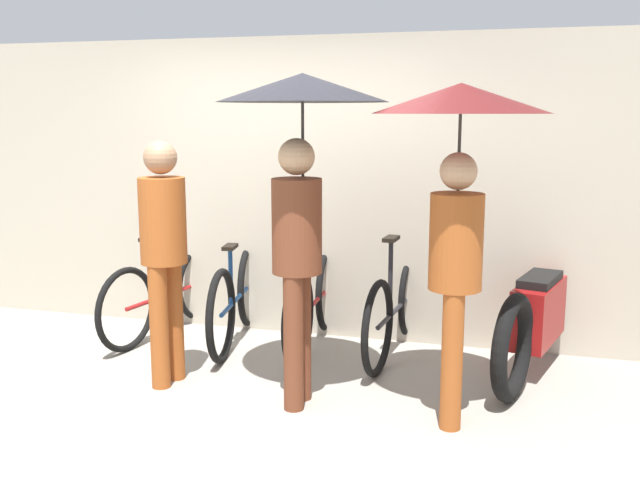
{
  "coord_description": "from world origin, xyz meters",
  "views": [
    {
      "loc": [
        1.87,
        -4.03,
        1.9
      ],
      "look_at": [
        0.54,
        0.79,
        1.0
      ],
      "focal_mm": 40.0,
      "sensor_mm": 36.0,
      "label": 1
    }
  ],
  "objects": [
    {
      "name": "ground_plane",
      "position": [
        0.0,
        0.0,
        0.0
      ],
      "size": [
        30.0,
        30.0,
        0.0
      ],
      "primitive_type": "plane",
      "color": "gray"
    },
    {
      "name": "parked_bicycle_2",
      "position": [
        0.33,
        1.36,
        0.39
      ],
      "size": [
        0.44,
        1.71,
        1.02
      ],
      "rotation": [
        0.0,
        0.0,
        1.59
      ],
      "color": "black",
      "rests_on": "ground"
    },
    {
      "name": "pedestrian_leading",
      "position": [
        -0.45,
        0.33,
        1.0
      ],
      "size": [
        0.32,
        0.32,
        1.71
      ],
      "rotation": [
        0.0,
        0.0,
        -0.14
      ],
      "color": "#9E4C1E",
      "rests_on": "ground"
    },
    {
      "name": "parked_bicycle_0",
      "position": [
        -1.0,
        1.36,
        0.36
      ],
      "size": [
        0.5,
        1.68,
        0.97
      ],
      "rotation": [
        0.0,
        0.0,
        1.38
      ],
      "color": "black",
      "rests_on": "ground"
    },
    {
      "name": "pedestrian_center",
      "position": [
        0.54,
        0.31,
        1.72
      ],
      "size": [
        1.1,
        1.1,
        2.14
      ],
      "rotation": [
        0.0,
        0.0,
        0.01
      ],
      "color": "brown",
      "rests_on": "ground"
    },
    {
      "name": "parked_bicycle_3",
      "position": [
        1.0,
        1.38,
        0.37
      ],
      "size": [
        0.44,
        1.72,
        1.04
      ],
      "rotation": [
        0.0,
        0.0,
        1.48
      ],
      "color": "black",
      "rests_on": "ground"
    },
    {
      "name": "pedestrian_trailing",
      "position": [
        1.53,
        0.29,
        1.65
      ],
      "size": [
        1.07,
        1.07,
        2.07
      ],
      "rotation": [
        0.0,
        0.0,
        0.08
      ],
      "color": "#9E4C1E",
      "rests_on": "ground"
    },
    {
      "name": "motorcycle",
      "position": [
        2.07,
        1.28,
        0.41
      ],
      "size": [
        0.78,
        2.0,
        0.93
      ],
      "rotation": [
        0.0,
        0.0,
        1.3
      ],
      "color": "black",
      "rests_on": "ground"
    },
    {
      "name": "back_wall",
      "position": [
        0.0,
        1.75,
        1.26
      ],
      "size": [
        11.07,
        0.12,
        2.52
      ],
      "color": "#B2A893",
      "rests_on": "ground"
    },
    {
      "name": "parked_bicycle_1",
      "position": [
        -0.33,
        1.32,
        0.38
      ],
      "size": [
        0.44,
        1.69,
        1.11
      ],
      "rotation": [
        0.0,
        0.0,
        1.72
      ],
      "color": "black",
      "rests_on": "ground"
    }
  ]
}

